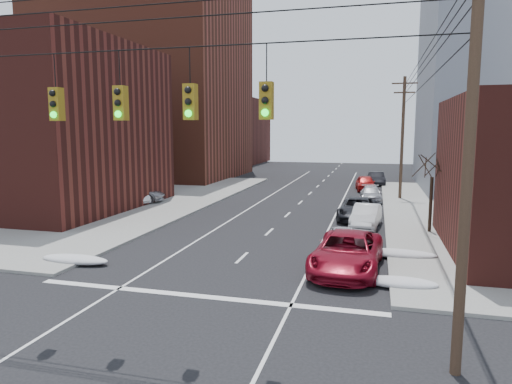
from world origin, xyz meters
The scene contains 23 objects.
sidewalk_nw centered at (-27.00, 27.00, 0.07)m, with size 40.00×40.00×0.15m, color gray.
building_brick_tall centered at (-24.00, 48.00, 15.00)m, with size 24.00×20.00×30.00m, color brown.
building_brick_near centered at (-22.00, 22.00, 6.50)m, with size 20.00×16.00×13.00m, color #4D1C17.
building_brick_far centered at (-26.00, 74.00, 6.00)m, with size 22.00×18.00×12.00m, color #4D1C17.
building_glass centered at (24.00, 70.00, 11.00)m, with size 20.00×18.00×22.00m, color gray.
utility_pole_right centered at (8.50, 3.00, 5.78)m, with size 2.20×0.28×11.00m.
utility_pole_far centered at (8.50, 34.00, 5.78)m, with size 2.20×0.28×11.00m.
traffic_signals centered at (0.10, 2.97, 7.17)m, with size 17.00×0.42×2.02m.
bare_tree centered at (9.59, 20.00, 2.32)m, with size 2.09×2.20×4.93m.
snow_nw centered at (-7.40, 9.00, 0.21)m, with size 3.50×1.08×0.42m, color silver.
snow_ne centered at (7.40, 9.50, 0.21)m, with size 3.00×1.08×0.42m, color silver.
snow_east_far centered at (7.40, 14.00, 0.21)m, with size 4.00×1.08×0.42m, color silver.
red_pickup centered at (5.19, 11.17, 0.86)m, with size 2.86×6.21×1.72m, color maroon.
parked_car_a centered at (4.80, 14.12, 0.67)m, with size 1.58×3.92×1.34m, color silver.
parked_car_b centered at (5.79, 20.88, 0.75)m, with size 1.58×4.53×1.49m, color silver.
parked_car_c centered at (5.19, 23.50, 0.77)m, with size 2.54×5.51×1.53m, color black.
parked_car_d centered at (5.96, 32.44, 0.64)m, with size 1.79×4.40×1.28m, color #A5A5AA.
parked_car_e centered at (5.28, 39.53, 0.79)m, with size 1.86×4.63×1.58m, color #9B0E0E.
parked_car_f centered at (6.40, 45.21, 0.74)m, with size 1.57×4.50×1.48m, color black.
lot_car_a centered at (-13.63, 25.00, 0.77)m, with size 1.31×3.75×1.24m, color white.
lot_car_b centered at (-13.85, 25.69, 0.90)m, with size 2.49×5.40×1.50m, color #ACABB0.
lot_car_c centered at (-18.61, 23.33, 0.83)m, with size 1.91×4.69×1.36m, color black.
lot_car_d centered at (-17.94, 28.03, 0.85)m, with size 1.65×4.09×1.39m, color #ABABB0.
Camera 1 is at (6.32, -9.13, 6.33)m, focal length 32.00 mm.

